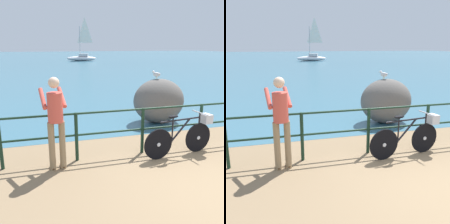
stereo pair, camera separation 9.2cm
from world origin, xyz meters
TOP-DOWN VIEW (x-y plane):
  - ground_plane at (0.00, 20.00)m, footprint 120.00×120.00m
  - sea_surface at (0.00, 47.72)m, footprint 120.00×90.00m
  - promenade_railing at (-0.00, 1.61)m, footprint 7.31×0.07m
  - bicycle at (0.13, 1.28)m, footprint 1.69×0.48m
  - person_at_railing at (-2.58, 1.33)m, footprint 0.50×0.66m
  - breakwater_boulder_main at (0.66, 3.67)m, footprint 1.58×1.21m
  - seagull at (0.58, 3.75)m, footprint 0.22×0.33m
  - sailboat at (3.74, 35.60)m, footprint 4.59×2.56m

SIDE VIEW (x-z plane):
  - ground_plane at x=0.00m, z-range -0.10..0.00m
  - sea_surface at x=0.00m, z-range 0.00..0.01m
  - bicycle at x=0.13m, z-range 0.00..0.92m
  - promenade_railing at x=0.00m, z-range 0.13..1.15m
  - breakwater_boulder_main at x=0.66m, z-range 0.00..1.34m
  - sailboat at x=3.74m, z-range -2.37..3.79m
  - person_at_railing at x=-2.58m, z-range 0.10..1.88m
  - seagull at x=0.58m, z-range 1.37..1.60m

